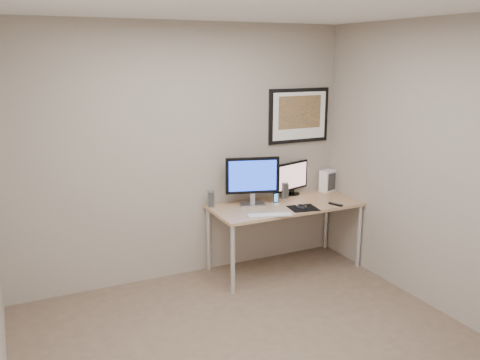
{
  "coord_description": "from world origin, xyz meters",
  "views": [
    {
      "loc": [
        -1.67,
        -3.12,
        2.27
      ],
      "look_at": [
        0.35,
        1.1,
        1.12
      ],
      "focal_mm": 38.0,
      "sensor_mm": 36.0,
      "label": 1
    }
  ],
  "objects": [
    {
      "name": "floor",
      "position": [
        0.0,
        0.0,
        0.0
      ],
      "size": [
        3.6,
        3.6,
        0.0
      ],
      "primitive_type": "plane",
      "color": "brown",
      "rests_on": "ground"
    },
    {
      "name": "room",
      "position": [
        0.0,
        0.45,
        1.64
      ],
      "size": [
        3.6,
        3.6,
        3.6
      ],
      "color": "white",
      "rests_on": "ground"
    },
    {
      "name": "fan_unit",
      "position": [
        1.71,
        1.59,
        0.86
      ],
      "size": [
        0.19,
        0.16,
        0.25
      ],
      "primitive_type": "cube",
      "rotation": [
        0.0,
        0.0,
        0.29
      ],
      "color": "silver",
      "rests_on": "desk"
    },
    {
      "name": "mousepad",
      "position": [
        1.09,
        1.14,
        0.73
      ],
      "size": [
        0.32,
        0.29,
        0.0
      ],
      "primitive_type": "cube",
      "rotation": [
        0.0,
        0.0,
        -0.15
      ],
      "color": "black",
      "rests_on": "desk"
    },
    {
      "name": "remote",
      "position": [
        1.46,
        1.09,
        0.74
      ],
      "size": [
        0.1,
        0.16,
        0.02
      ],
      "primitive_type": "cube",
      "rotation": [
        0.0,
        0.0,
        0.38
      ],
      "color": "black",
      "rests_on": "desk"
    },
    {
      "name": "speaker_right",
      "position": [
        1.11,
        1.55,
        0.82
      ],
      "size": [
        0.07,
        0.07,
        0.18
      ],
      "primitive_type": "cylinder",
      "rotation": [
        0.0,
        0.0,
        -0.01
      ],
      "color": "#A7A7AC",
      "rests_on": "desk"
    },
    {
      "name": "monitor_tv",
      "position": [
        1.25,
        1.63,
        0.93
      ],
      "size": [
        0.47,
        0.17,
        0.38
      ],
      "rotation": [
        0.0,
        0.0,
        0.3
      ],
      "color": "black",
      "rests_on": "desk"
    },
    {
      "name": "keyboard",
      "position": [
        0.65,
        1.07,
        0.74
      ],
      "size": [
        0.46,
        0.25,
        0.02
      ],
      "primitive_type": "cube",
      "rotation": [
        0.0,
        0.0,
        -0.31
      ],
      "color": "silver",
      "rests_on": "desk"
    },
    {
      "name": "speaker_left",
      "position": [
        0.25,
        1.59,
        0.82
      ],
      "size": [
        0.09,
        0.09,
        0.18
      ],
      "primitive_type": "cylinder",
      "rotation": [
        0.0,
        0.0,
        -0.39
      ],
      "color": "#A7A7AC",
      "rests_on": "desk"
    },
    {
      "name": "monitor_large",
      "position": [
        0.67,
        1.47,
        1.01
      ],
      "size": [
        0.55,
        0.25,
        0.51
      ],
      "rotation": [
        0.0,
        0.0,
        -0.28
      ],
      "color": "#A7A7AC",
      "rests_on": "desk"
    },
    {
      "name": "desk",
      "position": [
        1.0,
        1.35,
        0.66
      ],
      "size": [
        1.6,
        0.7,
        0.73
      ],
      "color": "olive",
      "rests_on": "floor"
    },
    {
      "name": "mouse",
      "position": [
        1.09,
        1.16,
        0.75
      ],
      "size": [
        0.08,
        0.11,
        0.03
      ],
      "primitive_type": "ellipsoid",
      "rotation": [
        0.0,
        0.0,
        0.24
      ],
      "color": "black",
      "rests_on": "mousepad"
    },
    {
      "name": "framed_art",
      "position": [
        1.35,
        1.68,
        1.62
      ],
      "size": [
        0.75,
        0.04,
        0.6
      ],
      "color": "black",
      "rests_on": "room"
    },
    {
      "name": "phone_dock",
      "position": [
        0.91,
        1.39,
        0.79
      ],
      "size": [
        0.06,
        0.06,
        0.13
      ],
      "primitive_type": "cube",
      "rotation": [
        0.0,
        0.0,
        0.01
      ],
      "color": "black",
      "rests_on": "desk"
    }
  ]
}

